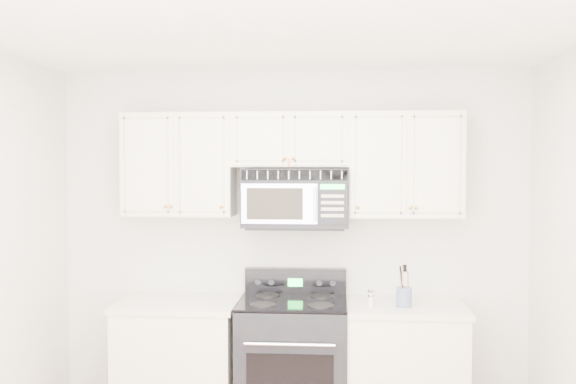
# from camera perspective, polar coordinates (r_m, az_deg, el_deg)

# --- Properties ---
(room) EXTENTS (3.51, 3.51, 2.61)m
(room) POSITION_cam_1_polar(r_m,az_deg,el_deg) (3.14, -1.81, -8.52)
(room) COLOR #8C5F37
(room) RESTS_ON ground
(base_cabinet_left) EXTENTS (0.86, 0.65, 0.92)m
(base_cabinet_left) POSITION_cam_1_polar(r_m,az_deg,el_deg) (4.87, -9.65, -15.18)
(base_cabinet_left) COLOR silver
(base_cabinet_left) RESTS_ON ground
(base_cabinet_right) EXTENTS (0.86, 0.65, 0.92)m
(base_cabinet_right) POSITION_cam_1_polar(r_m,az_deg,el_deg) (4.76, 10.16, -15.61)
(base_cabinet_right) COLOR silver
(base_cabinet_right) RESTS_ON ground
(range) EXTENTS (0.76, 0.69, 1.12)m
(range) POSITION_cam_1_polar(r_m,az_deg,el_deg) (4.72, 0.46, -14.98)
(range) COLOR black
(range) RESTS_ON ground
(upper_cabinets) EXTENTS (2.44, 0.37, 0.75)m
(upper_cabinets) POSITION_cam_1_polar(r_m,az_deg,el_deg) (4.66, 0.26, 2.90)
(upper_cabinets) COLOR silver
(upper_cabinets) RESTS_ON ground
(microwave) EXTENTS (0.76, 0.43, 0.42)m
(microwave) POSITION_cam_1_polar(r_m,az_deg,el_deg) (4.63, 0.69, -0.49)
(microwave) COLOR black
(microwave) RESTS_ON ground
(utensil_crock) EXTENTS (0.11, 0.11, 0.29)m
(utensil_crock) POSITION_cam_1_polar(r_m,az_deg,el_deg) (4.53, 10.27, -9.07)
(utensil_crock) COLOR #4C5E77
(utensil_crock) RESTS_ON base_cabinet_right
(shaker_salt) EXTENTS (0.04, 0.04, 0.09)m
(shaker_salt) POSITION_cam_1_polar(r_m,az_deg,el_deg) (4.46, 7.37, -9.61)
(shaker_salt) COLOR silver
(shaker_salt) RESTS_ON base_cabinet_right
(shaker_pepper) EXTENTS (0.05, 0.05, 0.11)m
(shaker_pepper) POSITION_cam_1_polar(r_m,az_deg,el_deg) (4.56, 7.38, -9.25)
(shaker_pepper) COLOR silver
(shaker_pepper) RESTS_ON base_cabinet_right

